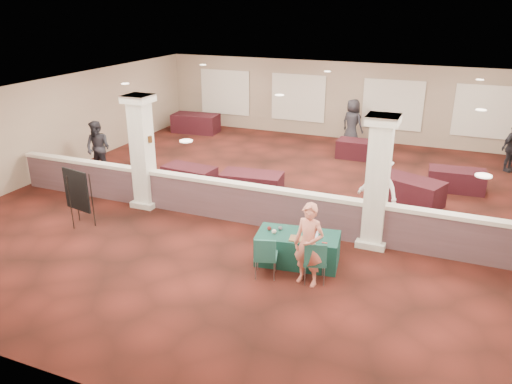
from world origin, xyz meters
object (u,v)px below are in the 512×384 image
at_px(near_table, 298,248).
at_px(attendee_b, 378,187).
at_px(far_table_front_right, 409,191).
at_px(far_table_front_center, 252,185).
at_px(conf_chair_side, 265,254).
at_px(attendee_d, 352,123).
at_px(far_table_front_left, 190,177).
at_px(far_table_back_center, 360,150).
at_px(attendee_c, 512,148).
at_px(easel_board, 77,191).
at_px(attendee_a, 98,148).
at_px(far_table_back_right, 456,180).
at_px(far_table_back_left, 196,123).
at_px(conf_chair_main, 315,259).
at_px(woman, 309,245).

distance_m(near_table, attendee_b, 3.34).
bearing_deg(far_table_front_right, far_table_front_center, -164.27).
xyz_separation_m(conf_chair_side, attendee_d, (-0.52, 10.81, 0.39)).
bearing_deg(far_table_front_left, far_table_back_center, 49.28).
bearing_deg(far_table_front_left, far_table_front_right, 10.78).
distance_m(far_table_front_center, attendee_c, 9.22).
bearing_deg(attendee_b, far_table_back_center, 132.78).
xyz_separation_m(easel_board, attendee_c, (10.66, 9.25, -0.14)).
bearing_deg(attendee_a, far_table_back_right, 11.18).
bearing_deg(easel_board, far_table_back_right, 47.46).
bearing_deg(attendee_d, attendee_a, 68.30).
bearing_deg(near_table, far_table_back_left, 121.54).
distance_m(far_table_back_center, attendee_c, 5.12).
distance_m(attendee_a, attendee_d, 9.77).
bearing_deg(far_table_front_left, far_table_front_center, 0.00).
relative_size(far_table_front_center, attendee_d, 0.95).
relative_size(far_table_back_left, attendee_d, 1.05).
distance_m(far_table_front_left, attendee_c, 10.99).
bearing_deg(conf_chair_side, attendee_b, 51.07).
distance_m(far_table_front_right, far_table_back_center, 4.43).
height_order(far_table_back_center, attendee_c, attendee_c).
bearing_deg(far_table_back_left, attendee_c, -2.77).
bearing_deg(conf_chair_main, attendee_a, 136.61).
bearing_deg(near_table, far_table_front_right, 59.46).
bearing_deg(easel_board, attendee_d, 75.69).
xyz_separation_m(far_table_front_left, attendee_a, (-3.41, -0.10, 0.58)).
bearing_deg(attendee_b, far_table_back_left, 171.36).
bearing_deg(attendee_a, far_table_front_left, -2.09).
height_order(conf_chair_main, woman, woman).
height_order(far_table_front_left, attendee_d, attendee_d).
distance_m(near_table, far_table_back_center, 8.45).
xyz_separation_m(far_table_back_center, attendee_d, (-0.65, 1.47, 0.62)).
bearing_deg(far_table_front_right, far_table_back_left, 153.20).
relative_size(near_table, conf_chair_main, 1.90).
bearing_deg(easel_board, far_table_back_left, 112.84).
xyz_separation_m(easel_board, far_table_back_right, (9.04, 6.56, -0.65)).
bearing_deg(conf_chair_main, easel_board, 157.63).
relative_size(far_table_front_right, attendee_d, 0.97).
distance_m(conf_chair_main, attendee_c, 10.51).
bearing_deg(far_table_back_center, far_table_front_center, -113.77).
bearing_deg(far_table_back_center, conf_chair_side, -90.80).
distance_m(conf_chair_main, easel_board, 6.51).
xyz_separation_m(far_table_back_center, far_table_back_right, (3.45, -2.19, -0.00)).
relative_size(far_table_back_left, attendee_a, 1.09).
bearing_deg(woman, attendee_a, 165.59).
xyz_separation_m(woman, far_table_back_right, (2.68, 7.01, -0.56)).
bearing_deg(far_table_back_right, far_table_front_left, -159.67).
distance_m(woman, far_table_back_right, 7.52).
bearing_deg(attendee_c, far_table_back_center, 133.74).
height_order(far_table_front_left, far_table_front_right, far_table_front_right).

